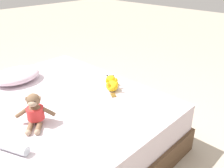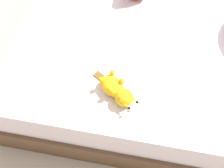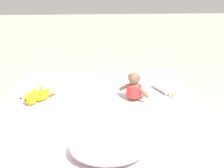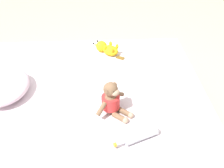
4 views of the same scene
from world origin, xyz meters
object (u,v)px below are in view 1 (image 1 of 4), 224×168
plush_yellow_creature (111,83)px  glass_bottle (12,147)px  bed (56,124)px  pillow (16,75)px  plush_monkey (35,112)px

plush_yellow_creature → glass_bottle: plush_yellow_creature is taller
bed → pillow: pillow is taller
plush_monkey → glass_bottle: plush_monkey is taller
pillow → plush_yellow_creature: pillow is taller
pillow → plush_monkey: size_ratio=1.82×
bed → plush_monkey: plush_monkey is taller
bed → plush_monkey: size_ratio=7.14×
plush_yellow_creature → glass_bottle: bearing=-171.1°
bed → pillow: 0.66m
bed → plush_yellow_creature: 0.61m
pillow → plush_yellow_creature: bearing=-54.9°
bed → plush_yellow_creature: (0.52, -0.18, 0.28)m
pillow → plush_monkey: plush_monkey is taller
plush_monkey → glass_bottle: size_ratio=0.91×
bed → glass_bottle: (-0.53, -0.34, 0.26)m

